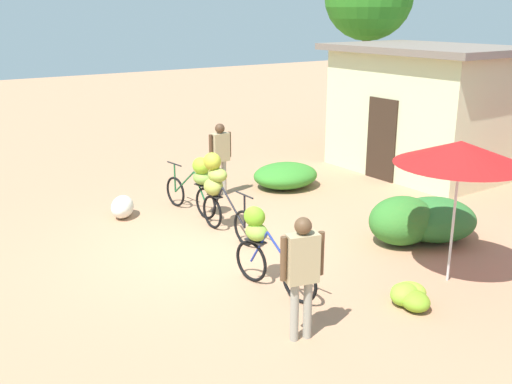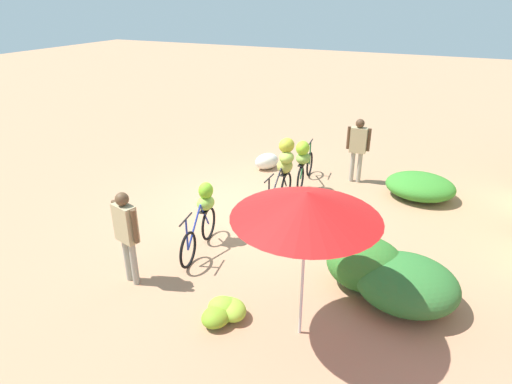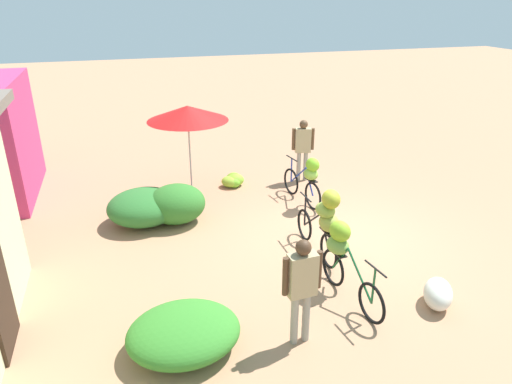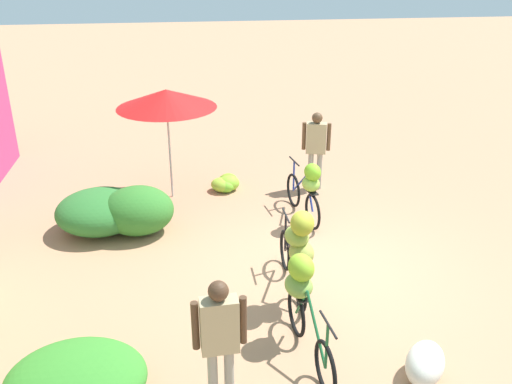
% 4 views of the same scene
% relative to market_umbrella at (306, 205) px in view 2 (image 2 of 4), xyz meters
% --- Properties ---
extents(ground_plane, '(60.00, 60.00, 0.00)m').
position_rel_market_umbrella_xyz_m(ground_plane, '(-3.19, -2.42, -2.03)').
color(ground_plane, tan).
extents(hedge_bush_front_left, '(1.35, 1.58, 0.57)m').
position_rel_market_umbrella_xyz_m(hedge_bush_front_left, '(-5.47, 1.03, -1.74)').
color(hedge_bush_front_left, '#36822A').
rests_on(hedge_bush_front_left, ground).
extents(hedge_bush_front_right, '(1.07, 1.25, 0.86)m').
position_rel_market_umbrella_xyz_m(hedge_bush_front_right, '(-1.48, 0.57, -1.60)').
color(hedge_bush_front_right, '#32752A').
rests_on(hedge_bush_front_right, ground).
extents(hedge_bush_mid, '(1.42, 1.56, 0.74)m').
position_rel_market_umbrella_xyz_m(hedge_bush_mid, '(-1.30, 1.25, -1.66)').
color(hedge_bush_mid, '#2F702F').
rests_on(hedge_bush_mid, ground).
extents(market_umbrella, '(1.91, 1.91, 2.21)m').
position_rel_market_umbrella_xyz_m(market_umbrella, '(0.00, 0.00, 0.00)').
color(market_umbrella, beige).
rests_on(market_umbrella, ground).
extents(bicycle_leftmost, '(1.71, 0.40, 1.24)m').
position_rel_market_umbrella_xyz_m(bicycle_leftmost, '(-4.86, -1.67, -1.29)').
color(bicycle_leftmost, black).
rests_on(bicycle_leftmost, ground).
extents(bicycle_near_pile, '(1.73, 0.44, 1.49)m').
position_rel_market_umbrella_xyz_m(bicycle_near_pile, '(-3.86, -1.80, -1.14)').
color(bicycle_near_pile, black).
rests_on(bicycle_near_pile, ground).
extents(bicycle_center_loaded, '(1.63, 0.41, 1.22)m').
position_rel_market_umbrella_xyz_m(bicycle_center_loaded, '(-1.46, -2.46, -1.34)').
color(bicycle_center_loaded, black).
rests_on(bicycle_center_loaded, ground).
extents(banana_pile_on_ground, '(0.81, 0.71, 0.32)m').
position_rel_market_umbrella_xyz_m(banana_pile_on_ground, '(0.18, -1.11, -1.88)').
color(banana_pile_on_ground, '#84C130').
rests_on(banana_pile_on_ground, ground).
extents(produce_sack, '(0.83, 0.75, 0.44)m').
position_rel_market_umbrella_xyz_m(produce_sack, '(-5.64, -2.98, -1.81)').
color(produce_sack, silver).
rests_on(produce_sack, ground).
extents(person_vendor, '(0.22, 0.58, 1.64)m').
position_rel_market_umbrella_xyz_m(person_vendor, '(-5.77, -0.58, -1.02)').
color(person_vendor, gray).
rests_on(person_vendor, ground).
extents(person_bystander, '(0.30, 0.56, 1.64)m').
position_rel_market_umbrella_xyz_m(person_bystander, '(0.03, -2.94, -1.03)').
color(person_bystander, gray).
rests_on(person_bystander, ground).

